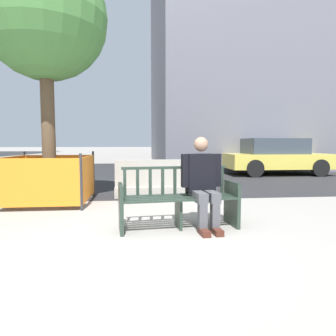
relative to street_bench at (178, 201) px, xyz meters
name	(u,v)px	position (x,y,z in m)	size (l,w,h in m)	color
ground_plane	(126,241)	(-0.73, -0.54, -0.40)	(200.00, 200.00, 0.00)	gray
street_asphalt	(134,173)	(-0.73, 8.16, -0.39)	(120.00, 12.00, 0.01)	#28282B
street_bench	(178,201)	(0.00, 0.00, 0.00)	(1.73, 0.69, 0.88)	#28382D
seated_person	(202,180)	(0.35, -0.02, 0.29)	(0.59, 0.75, 1.31)	black
jersey_barrier_centre	(158,181)	(-0.10, 2.72, -0.06)	(2.00, 0.69, 0.84)	#9E998E
street_tree	(45,19)	(-2.36, 2.04, 3.26)	(2.43, 2.43, 4.90)	brown
construction_fence	(50,178)	(-2.36, 2.04, 0.13)	(1.57, 1.57, 1.04)	#2D2D33
car_taxi_near	(276,156)	(4.83, 7.03, 0.32)	(4.03, 2.04, 1.41)	#DBC64C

